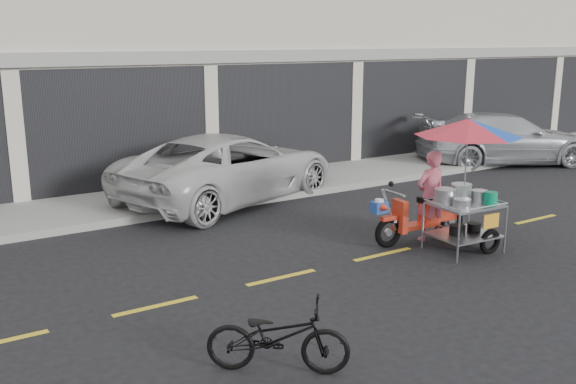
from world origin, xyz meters
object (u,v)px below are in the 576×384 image
white_pickup (229,167)px  food_vendor_rig (453,165)px  near_bicycle (278,337)px  silver_pickup (505,139)px

white_pickup → food_vendor_rig: food_vendor_rig is taller
near_bicycle → silver_pickup: bearing=-22.6°
silver_pickup → food_vendor_rig: bearing=147.8°
silver_pickup → near_bicycle: 13.51m
near_bicycle → food_vendor_rig: size_ratio=0.68×
white_pickup → food_vendor_rig: 5.29m
silver_pickup → food_vendor_rig: (-6.96, -4.56, 0.71)m
silver_pickup → near_bicycle: (-11.75, -6.66, -0.32)m
white_pickup → silver_pickup: white_pickup is taller
silver_pickup → near_bicycle: silver_pickup is taller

